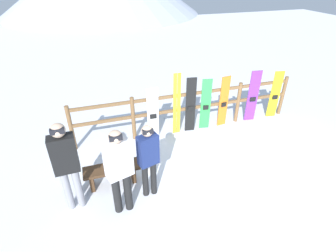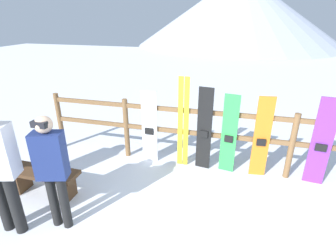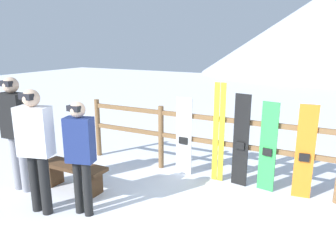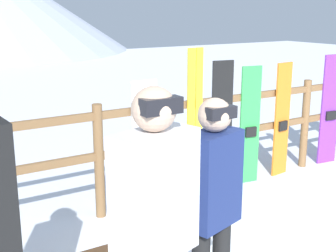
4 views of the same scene
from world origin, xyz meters
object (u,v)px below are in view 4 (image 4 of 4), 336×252
snowboard_orange (282,120)px  person_navy (213,200)px  snowboard_purple (330,110)px  ski_pair_yellow (195,124)px  snowboard_green (250,126)px  snowboard_black_stripe (222,127)px  snowboard_white (145,146)px  person_white (155,224)px

snowboard_orange → person_navy: bearing=-143.1°
person_navy → snowboard_purple: size_ratio=1.05×
ski_pair_yellow → snowboard_green: (0.81, -0.00, -0.13)m
snowboard_black_stripe → person_navy: bearing=-129.8°
ski_pair_yellow → snowboard_orange: 1.35m
snowboard_black_stripe → snowboard_green: bearing=-0.0°
person_navy → ski_pair_yellow: 2.30m
person_navy → snowboard_white: 2.04m
person_navy → snowboard_orange: size_ratio=1.09×
person_white → person_navy: bearing=22.8°
snowboard_orange → person_white: bearing=-145.3°
person_white → person_navy: size_ratio=1.10×
snowboard_green → ski_pair_yellow: bearing=179.8°
snowboard_black_stripe → snowboard_orange: (0.97, -0.00, -0.04)m
snowboard_white → snowboard_orange: size_ratio=0.96×
snowboard_orange → snowboard_purple: bearing=0.0°
snowboard_orange → snowboard_black_stripe: bearing=180.0°
snowboard_black_stripe → ski_pair_yellow: bearing=179.5°
snowboard_black_stripe → snowboard_green: (0.43, -0.00, -0.04)m
snowboard_white → person_navy: bearing=-107.1°
person_navy → ski_pair_yellow: ski_pair_yellow is taller
snowboard_white → snowboard_purple: 2.89m
snowboard_white → ski_pair_yellow: size_ratio=0.83×
snowboard_orange → snowboard_purple: (0.90, 0.00, 0.03)m
person_white → snowboard_orange: person_white is taller
person_white → snowboard_white: (1.15, 2.17, -0.31)m
person_white → snowboard_black_stripe: size_ratio=1.13×
snowboard_black_stripe → person_white: bearing=-135.0°
person_navy → snowboard_purple: (3.48, 1.94, -0.18)m
ski_pair_yellow → snowboard_purple: bearing=-0.1°
snowboard_white → ski_pair_yellow: 0.65m
snowboard_green → snowboard_orange: bearing=0.0°
person_white → snowboard_green: bearing=39.9°
snowboard_black_stripe → snowboard_purple: size_ratio=1.02×
snowboard_white → person_white: bearing=-117.9°
person_white → snowboard_white: person_white is taller
snowboard_green → snowboard_purple: 1.44m
snowboard_white → snowboard_green: size_ratio=0.97×
person_navy → snowboard_orange: 3.23m
snowboard_purple → person_white: bearing=-151.7°
snowboard_white → snowboard_black_stripe: (1.02, 0.00, 0.07)m
snowboard_green → snowboard_orange: (0.54, 0.00, 0.00)m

